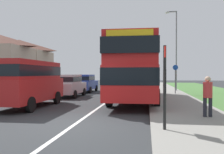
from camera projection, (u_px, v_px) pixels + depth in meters
ground_plane at (75, 125)px, 8.46m from camera, size 120.00×120.00×0.00m
lane_marking_centre at (109, 100)px, 16.38m from camera, size 0.14×60.00×0.01m
pavement_near_side at (177, 104)px, 13.81m from camera, size 3.20×68.00×0.12m
double_decker_bus at (136, 68)px, 15.92m from camera, size 2.80×11.44×3.70m
parked_van_red at (28, 80)px, 12.89m from camera, size 2.11×5.35×2.44m
parked_car_silver at (68, 85)px, 18.67m from camera, size 1.95×4.16×1.71m
parked_car_blue at (85, 82)px, 23.69m from camera, size 1.89×4.48×1.69m
pedestrian_at_stop at (208, 94)px, 9.31m from camera, size 0.34×0.34×1.67m
bus_stop_sign at (165, 81)px, 7.19m from camera, size 0.09×0.52×2.60m
cycle_route_sign at (175, 78)px, 20.39m from camera, size 0.44×0.08×2.52m
street_lamp_mid at (175, 46)px, 24.13m from camera, size 1.14×0.20×7.97m
house_terrace_far_side at (7, 62)px, 31.35m from camera, size 7.95×11.63×6.57m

